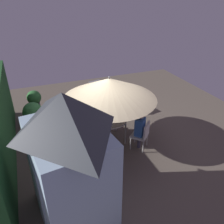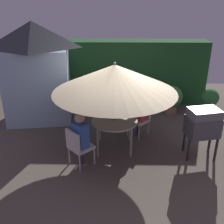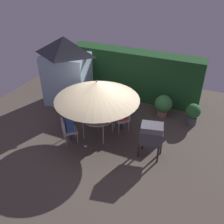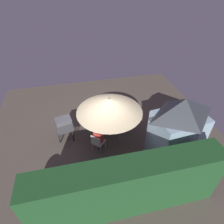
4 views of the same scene
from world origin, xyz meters
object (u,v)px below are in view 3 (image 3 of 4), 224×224
Objects in this scene: garden_shed at (67,70)px; patio_umbrella at (97,91)px; chair_near_shed at (124,117)px; chair_far_side at (67,129)px; person_in_red at (122,111)px; bbq_grill at (151,134)px; potted_plant_by_grill at (163,105)px; potted_plant_by_shed at (193,113)px; patio_table at (98,119)px; person_in_blue at (69,122)px.

garden_shed reaches higher than patio_umbrella.
chair_far_side is (-1.48, -1.48, 0.00)m from chair_near_shed.
bbq_grill is at bearing -35.24° from person_in_red.
potted_plant_by_grill is at bearing 50.81° from patio_umbrella.
chair_far_side is at bearing -134.85° from chair_near_shed.
potted_plant_by_shed is 0.68× the size of person_in_red.
bbq_grill is 1.70m from chair_near_shed.
potted_plant_by_shed reaches higher than patio_table.
patio_umbrella is 2.25× the size of person_in_blue.
garden_shed reaches higher than person_in_blue.
garden_shed is at bearing -172.86° from potted_plant_by_grill.
patio_umbrella is 3.84m from potted_plant_by_shed.
person_in_blue is at bearing -136.31° from patio_table.
bbq_grill is 1.33× the size of chair_near_shed.
person_in_red is at bearing -133.26° from chair_near_shed.
chair_far_side is at bearing -136.31° from person_in_blue.
bbq_grill is at bearing -8.59° from patio_table.
chair_near_shed is at bearing 46.74° from patio_table.
potted_plant_by_shed is at bearing 36.81° from person_in_blue.
person_in_red is (0.63, 0.67, 0.08)m from patio_table.
potted_plant_by_shed is at bearing 36.94° from chair_far_side.
patio_table is at bearing 43.69° from person_in_blue.
garden_shed is 3.34× the size of potted_plant_by_shed.
person_in_blue is at bearing -134.79° from chair_near_shed.
potted_plant_by_grill is at bearing 50.81° from patio_table.
patio_table is at bearing -36.80° from garden_shed.
potted_plant_by_grill is at bearing 48.95° from person_in_blue.
person_in_blue is at bearing -134.86° from person_in_red.
bbq_grill reaches higher than chair_far_side.
person_in_blue reaches higher than potted_plant_by_shed.
garden_shed is 3.20× the size of chair_near_shed.
patio_table is at bearing -145.09° from potted_plant_by_shed.
patio_umbrella is at bearing -145.09° from potted_plant_by_shed.
bbq_grill reaches higher than chair_near_shed.
chair_near_shed is 1.04× the size of potted_plant_by_shed.
person_in_blue is (-0.73, -0.69, 0.08)m from patio_table.
garden_shed reaches higher than patio_table.
patio_umbrella is 1.43m from person_in_blue.
bbq_grill is at bearing 9.20° from chair_far_side.
chair_near_shed reaches higher than potted_plant_by_shed.
potted_plant_by_grill is (1.11, 1.48, -0.02)m from chair_near_shed.
bbq_grill is at bearing 8.19° from person_in_blue.
potted_plant_by_grill is (-1.16, 0.14, 0.01)m from potted_plant_by_shed.
patio_table is 1.28× the size of potted_plant_by_shed.
garden_shed is at bearing 143.20° from patio_umbrella.
chair_near_shed is at bearing 46.74° from person_in_red.
person_in_blue is (-3.69, -2.76, 0.29)m from potted_plant_by_shed.
potted_plant_by_shed is 0.68× the size of person_in_blue.
chair_far_side is 0.28m from person_in_blue.
garden_shed is at bearing 122.80° from person_in_blue.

